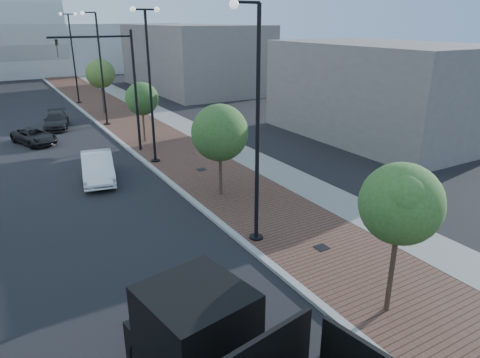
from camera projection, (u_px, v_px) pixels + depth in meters
sidewalk at (121, 110)px, 43.57m from camera, size 7.00×140.00×0.12m
concrete_strip at (147, 107)px, 44.85m from camera, size 2.40×140.00×0.13m
curb at (85, 113)px, 41.91m from camera, size 0.30×140.00×0.14m
white_sedan at (98, 167)px, 24.41m from camera, size 2.48×4.95×1.56m
dark_car_mid at (34, 136)px, 31.65m from camera, size 3.23×4.54×1.15m
dark_car_far at (56, 121)px, 36.21m from camera, size 2.70×4.76×1.30m
pedestrian at (211, 131)px, 31.77m from camera, size 0.71×0.53×1.77m
streetlight_1 at (255, 139)px, 16.35m from camera, size 1.44×0.56×9.21m
streetlight_2 at (150, 86)px, 25.97m from camera, size 1.72×0.56×9.28m
streetlight_3 at (101, 74)px, 35.81m from camera, size 1.44×0.56×9.21m
streetlight_4 at (73, 58)px, 45.42m from camera, size 1.72×0.56×9.28m
traffic_mast at (121, 79)px, 27.92m from camera, size 5.09×0.20×8.00m
tree_0 at (401, 204)px, 12.28m from camera, size 2.42×2.37×4.87m
tree_1 at (220, 133)px, 21.31m from camera, size 2.82×2.82×4.77m
tree_2 at (142, 99)px, 31.08m from camera, size 2.41×2.36×4.44m
tree_3 at (101, 74)px, 40.60m from camera, size 2.69×2.69×5.19m
convention_center at (14, 36)px, 75.41m from camera, size 50.00×30.00×50.00m
commercial_block_ne at (192, 57)px, 56.23m from camera, size 12.00×22.00×8.00m
commercial_block_e at (380, 91)px, 33.03m from camera, size 10.00×16.00×7.00m
utility_cover_1 at (322, 248)px, 17.08m from camera, size 0.50×0.50×0.02m
utility_cover_2 at (201, 169)px, 26.00m from camera, size 0.50×0.50×0.02m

